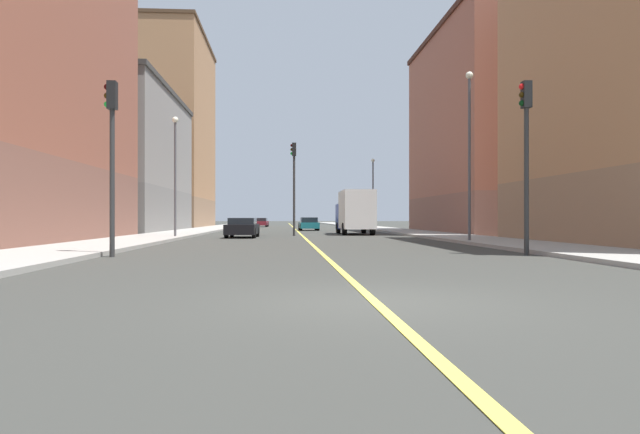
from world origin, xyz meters
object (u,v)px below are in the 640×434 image
object	(u,v)px
street_lamp_left_far	(373,186)
car_teal	(309,224)
building_right_midblock	(125,161)
car_maroon	(261,222)
box_truck	(355,212)
building_left_mid	(485,131)
traffic_light_median_far	(294,176)
street_lamp_left_near	(469,140)
car_black	(243,228)
building_right_distant	(173,132)
traffic_light_right_near	(112,143)
traffic_light_left_near	(526,142)
street_lamp_right_near	(175,164)

from	to	relation	value
street_lamp_left_far	car_teal	world-z (taller)	street_lamp_left_far
building_right_midblock	car_maroon	size ratio (longest dim) A/B	4.49
box_truck	car_maroon	bearing A→B (deg)	103.14
building_left_mid	traffic_light_median_far	xyz separation A→B (m)	(-15.99, -6.90, -4.30)
building_right_midblock	street_lamp_left_near	world-z (taller)	building_right_midblock
street_lamp_left_near	car_maroon	xyz separation A→B (m)	(-12.14, 50.79, -4.49)
car_black	car_maroon	bearing A→B (deg)	90.55
building_left_mid	building_right_midblock	size ratio (longest dim) A/B	0.93
building_right_distant	car_teal	size ratio (longest dim) A/B	5.67
traffic_light_median_far	street_lamp_left_far	size ratio (longest dim) A/B	0.90
traffic_light_right_near	traffic_light_median_far	size ratio (longest dim) A/B	0.88
traffic_light_left_near	street_lamp_right_near	distance (m)	21.65
traffic_light_left_near	building_left_mid	bearing A→B (deg)	72.53
car_teal	street_lamp_left_near	bearing A→B (deg)	-76.77
building_right_distant	traffic_light_right_near	xyz separation A→B (m)	(8.56, -54.80, -8.52)
street_lamp_right_near	box_truck	distance (m)	14.43
street_lamp_left_far	car_teal	size ratio (longest dim) A/B	1.66
car_teal	building_right_distant	bearing A→B (deg)	132.93
car_black	building_right_distant	bearing A→B (deg)	107.16
car_black	street_lamp_left_far	bearing A→B (deg)	60.60
traffic_light_median_far	car_black	xyz separation A→B (m)	(-3.32, -2.79, -3.50)
building_left_mid	street_lamp_right_near	distance (m)	26.15
building_right_midblock	box_truck	world-z (taller)	building_right_midblock
building_right_midblock	street_lamp_left_near	distance (m)	33.48
building_right_distant	car_black	world-z (taller)	building_right_distant
street_lamp_left_near	car_teal	xyz separation A→B (m)	(-6.63, 28.21, -4.46)
building_right_midblock	traffic_light_left_near	distance (m)	39.72
building_left_mid	building_right_distant	bearing A→B (deg)	138.23
car_black	box_truck	size ratio (longest dim) A/B	0.63
car_teal	street_lamp_right_near	bearing A→B (deg)	-113.21
traffic_light_left_near	traffic_light_median_far	distance (m)	21.70
car_maroon	car_teal	size ratio (longest dim) A/B	1.09
building_right_distant	traffic_light_left_near	xyz separation A→B (m)	(22.21, -54.80, -8.39)
building_left_mid	car_teal	bearing A→B (deg)	145.75
traffic_light_median_far	street_lamp_right_near	xyz separation A→B (m)	(-7.23, -4.46, 0.38)
building_right_distant	street_lamp_left_far	bearing A→B (deg)	-35.17
car_teal	building_right_midblock	bearing A→B (deg)	-166.02
street_lamp_left_far	box_truck	bearing A→B (deg)	-104.21
traffic_light_median_far	car_teal	xyz separation A→B (m)	(1.79, 16.57, -3.49)
building_right_distant	street_lamp_left_far	xyz separation A→B (m)	(23.22, -16.37, -7.72)
building_right_distant	traffic_light_median_far	bearing A→B (deg)	-66.72
car_black	building_left_mid	bearing A→B (deg)	26.64
building_right_distant	traffic_light_left_near	world-z (taller)	building_right_distant
car_black	traffic_light_left_near	bearing A→B (deg)	-58.66
traffic_light_right_near	street_lamp_left_near	bearing A→B (deg)	30.84
street_lamp_left_near	street_lamp_right_near	distance (m)	17.23
traffic_light_left_near	building_right_midblock	bearing A→B (deg)	124.07
building_left_mid	street_lamp_left_far	bearing A→B (deg)	124.21
car_black	traffic_light_right_near	bearing A→B (deg)	-99.44
traffic_light_right_near	street_lamp_right_near	bearing A→B (deg)	93.53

